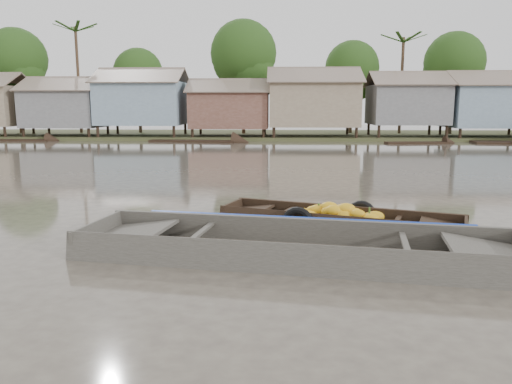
{
  "coord_description": "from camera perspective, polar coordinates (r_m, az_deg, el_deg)",
  "views": [
    {
      "loc": [
        -0.24,
        -8.88,
        2.58
      ],
      "look_at": [
        -0.66,
        1.31,
        0.8
      ],
      "focal_mm": 35.0,
      "sensor_mm": 36.0,
      "label": 1
    }
  ],
  "objects": [
    {
      "name": "ground",
      "position": [
        9.25,
        3.78,
        -6.32
      ],
      "size": [
        120.0,
        120.0,
        0.0
      ],
      "primitive_type": "plane",
      "color": "#473F36",
      "rests_on": "ground"
    },
    {
      "name": "riverbank",
      "position": [
        40.88,
        7.07,
        10.53
      ],
      "size": [
        120.0,
        12.47,
        10.22
      ],
      "color": "#384723",
      "rests_on": "ground"
    },
    {
      "name": "banana_boat",
      "position": [
        10.94,
        9.15,
        -3.17
      ],
      "size": [
        5.29,
        2.92,
        0.74
      ],
      "rotation": [
        0.0,
        0.0,
        -0.34
      ],
      "color": "black",
      "rests_on": "ground"
    },
    {
      "name": "viewer_boat",
      "position": [
        8.69,
        4.87,
        -6.98
      ],
      "size": [
        7.84,
        3.2,
        0.61
      ],
      "rotation": [
        0.0,
        0.0,
        -0.16
      ],
      "color": "#3B3832",
      "rests_on": "ground"
    },
    {
      "name": "distant_boats",
      "position": [
        36.52,
        21.91,
        5.53
      ],
      "size": [
        44.07,
        3.57,
        1.38
      ],
      "color": "black",
      "rests_on": "ground"
    }
  ]
}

